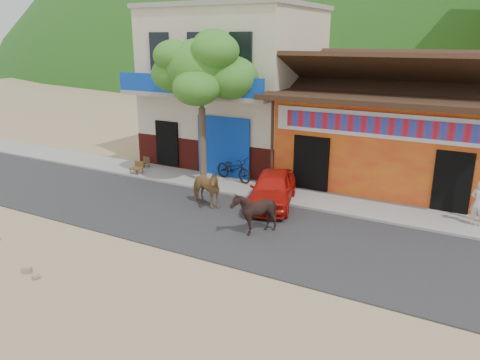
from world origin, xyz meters
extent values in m
plane|color=#9E825B|center=(0.00, 0.00, 0.00)|extent=(120.00, 120.00, 0.00)
cube|color=#28282B|center=(0.00, 2.50, 0.02)|extent=(60.00, 5.00, 0.04)
cube|color=gray|center=(0.00, 6.00, 0.06)|extent=(60.00, 2.00, 0.12)
cube|color=orange|center=(2.00, 10.00, 1.80)|extent=(8.00, 6.00, 3.60)
cube|color=beige|center=(-5.50, 10.00, 3.50)|extent=(7.00, 6.00, 7.00)
imported|color=olive|center=(-3.03, 3.53, 0.72)|extent=(1.75, 1.14, 1.36)
imported|color=black|center=(-0.38, 2.22, 0.72)|extent=(1.46, 1.37, 1.36)
imported|color=red|center=(-1.00, 4.80, 0.65)|extent=(2.45, 3.87, 1.23)
imported|color=black|center=(-3.56, 6.50, 0.62)|extent=(2.00, 1.12, 1.00)
imported|color=silver|center=(5.50, 6.08, 0.85)|extent=(0.61, 0.48, 1.46)
camera|label=1|loc=(5.72, -9.49, 5.75)|focal=35.00mm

